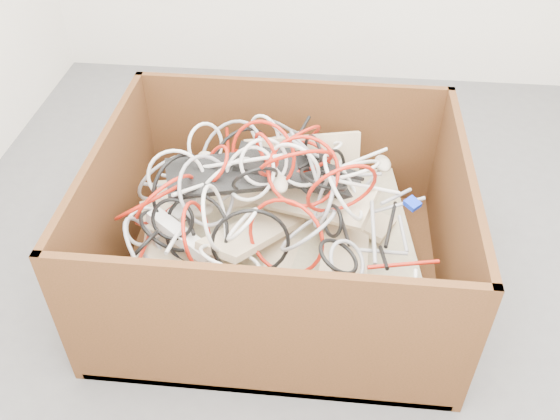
# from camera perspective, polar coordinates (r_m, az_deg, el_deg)

# --- Properties ---
(ground) EXTENTS (3.00, 3.00, 0.00)m
(ground) POSITION_cam_1_polar(r_m,az_deg,el_deg) (2.18, 4.64, -6.23)
(ground) COLOR #4F5052
(ground) RESTS_ON ground
(cardboard_box) EXTENTS (1.16, 0.97, 0.54)m
(cardboard_box) POSITION_cam_1_polar(r_m,az_deg,el_deg) (2.07, -0.49, -3.71)
(cardboard_box) COLOR #38260E
(cardboard_box) RESTS_ON ground
(keyboard_pile) EXTENTS (0.92, 0.80, 0.32)m
(keyboard_pile) POSITION_cam_1_polar(r_m,az_deg,el_deg) (1.99, -0.17, -0.31)
(keyboard_pile) COLOR beige
(keyboard_pile) RESTS_ON cardboard_box
(mice_scatter) EXTENTS (0.69, 0.70, 0.20)m
(mice_scatter) POSITION_cam_1_polar(r_m,az_deg,el_deg) (1.91, -1.00, -0.02)
(mice_scatter) COLOR #B8AC94
(mice_scatter) RESTS_ON keyboard_pile
(power_strip_left) EXTENTS (0.19, 0.26, 0.11)m
(power_strip_left) POSITION_cam_1_polar(r_m,az_deg,el_deg) (1.99, -7.43, 1.97)
(power_strip_left) COLOR white
(power_strip_left) RESTS_ON keyboard_pile
(power_strip_right) EXTENTS (0.24, 0.18, 0.08)m
(power_strip_right) POSITION_cam_1_polar(r_m,az_deg,el_deg) (1.87, -9.43, -2.41)
(power_strip_right) COLOR white
(power_strip_right) RESTS_ON keyboard_pile
(vga_plug) EXTENTS (0.06, 0.06, 0.03)m
(vga_plug) POSITION_cam_1_polar(r_m,az_deg,el_deg) (1.94, 12.47, 0.60)
(vga_plug) COLOR #0D2CCD
(vga_plug) RESTS_ON keyboard_pile
(cable_tangle) EXTENTS (1.04, 0.83, 0.45)m
(cable_tangle) POSITION_cam_1_polar(r_m,az_deg,el_deg) (1.90, -2.89, 1.98)
(cable_tangle) COLOR #A8190C
(cable_tangle) RESTS_ON keyboard_pile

